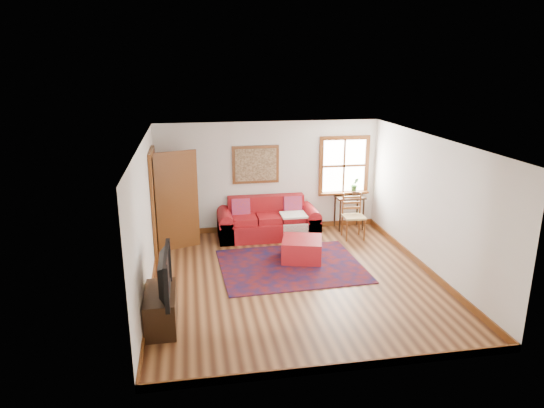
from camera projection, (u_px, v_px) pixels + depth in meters
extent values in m
plane|color=#472513|center=(294.00, 279.00, 8.68)|extent=(5.50, 5.50, 0.00)
cube|color=silver|center=(269.00, 177.00, 10.93)|extent=(5.00, 0.04, 2.50)
cube|color=silver|center=(345.00, 281.00, 5.73)|extent=(5.00, 0.04, 2.50)
cube|color=silver|center=(146.00, 220.00, 7.92)|extent=(0.04, 5.50, 2.50)
cube|color=silver|center=(430.00, 206.00, 8.74)|extent=(0.04, 5.50, 2.50)
cube|color=white|center=(296.00, 140.00, 7.98)|extent=(5.00, 5.50, 0.04)
cube|color=brown|center=(269.00, 227.00, 11.25)|extent=(5.00, 0.03, 0.12)
cube|color=brown|center=(152.00, 287.00, 8.26)|extent=(0.03, 5.50, 0.12)
cube|color=brown|center=(424.00, 267.00, 9.07)|extent=(0.03, 5.50, 0.12)
cube|color=white|center=(344.00, 166.00, 11.15)|extent=(1.00, 0.02, 1.20)
cube|color=brown|center=(345.00, 138.00, 10.95)|extent=(1.18, 0.06, 0.09)
cube|color=brown|center=(343.00, 193.00, 11.31)|extent=(1.18, 0.06, 0.09)
cube|color=brown|center=(321.00, 167.00, 11.04)|extent=(0.09, 0.06, 1.20)
cube|color=brown|center=(367.00, 165.00, 11.22)|extent=(0.09, 0.06, 1.20)
cube|color=brown|center=(344.00, 166.00, 11.13)|extent=(1.00, 0.04, 0.05)
cube|color=brown|center=(344.00, 193.00, 11.24)|extent=(1.15, 0.20, 0.04)
imported|color=#2C5E21|center=(355.00, 185.00, 11.21)|extent=(0.18, 0.15, 0.33)
cube|color=black|center=(153.00, 206.00, 9.50)|extent=(0.02, 0.90, 2.05)
cube|color=brown|center=(153.00, 214.00, 9.03)|extent=(0.06, 0.09, 2.05)
cube|color=brown|center=(156.00, 199.00, 9.97)|extent=(0.06, 0.09, 2.05)
cube|color=brown|center=(151.00, 152.00, 9.20)|extent=(0.06, 1.08, 0.09)
cube|color=brown|center=(177.00, 201.00, 9.85)|extent=(0.86, 0.35, 2.05)
cube|color=silver|center=(177.00, 196.00, 9.82)|extent=(0.56, 0.22, 1.33)
cube|color=brown|center=(256.00, 165.00, 10.77)|extent=(1.05, 0.04, 0.85)
cube|color=tan|center=(256.00, 165.00, 10.74)|extent=(0.92, 0.03, 0.72)
cube|color=#590F0C|center=(291.00, 266.00, 9.23)|extent=(2.74, 2.23, 0.02)
cube|color=maroon|center=(268.00, 228.00, 10.75)|extent=(2.21, 0.91, 0.38)
cube|color=maroon|center=(266.00, 206.00, 10.94)|extent=(1.72, 0.25, 0.48)
cube|color=maroon|center=(225.00, 229.00, 10.58)|extent=(0.31, 0.91, 0.48)
cube|color=maroon|center=(310.00, 224.00, 10.89)|extent=(0.31, 0.91, 0.48)
cube|color=red|center=(241.00, 208.00, 10.69)|extent=(0.40, 0.20, 0.42)
cube|color=red|center=(293.00, 205.00, 10.88)|extent=(0.40, 0.20, 0.42)
cube|color=silver|center=(294.00, 215.00, 10.58)|extent=(0.56, 0.50, 0.04)
cube|color=maroon|center=(302.00, 249.00, 9.48)|extent=(0.93, 0.93, 0.43)
cube|color=black|center=(350.00, 197.00, 11.16)|extent=(0.65, 0.49, 0.04)
cylinder|color=black|center=(340.00, 216.00, 11.03)|extent=(0.04, 0.04, 0.74)
cylinder|color=black|center=(363.00, 215.00, 11.12)|extent=(0.04, 0.04, 0.74)
cylinder|color=black|center=(335.00, 211.00, 11.42)|extent=(0.04, 0.04, 0.74)
cylinder|color=black|center=(357.00, 210.00, 11.51)|extent=(0.04, 0.04, 0.74)
cube|color=tan|center=(354.00, 217.00, 10.59)|extent=(0.47, 0.45, 0.04)
cylinder|color=brown|center=(347.00, 231.00, 10.46)|extent=(0.04, 0.04, 0.47)
cylinder|color=brown|center=(365.00, 230.00, 10.51)|extent=(0.04, 0.04, 0.47)
cylinder|color=brown|center=(342.00, 215.00, 10.74)|extent=(0.04, 0.04, 0.98)
cylinder|color=brown|center=(360.00, 214.00, 10.80)|extent=(0.04, 0.04, 0.98)
cube|color=brown|center=(352.00, 203.00, 10.69)|extent=(0.40, 0.04, 0.29)
cube|color=black|center=(161.00, 309.00, 7.08)|extent=(0.44, 0.98, 0.54)
imported|color=black|center=(159.00, 274.00, 6.81)|extent=(0.15, 1.14, 0.65)
cylinder|color=silver|center=(164.00, 274.00, 7.40)|extent=(0.12, 0.12, 0.18)
cylinder|color=#FFA53F|center=(164.00, 275.00, 7.41)|extent=(0.07, 0.07, 0.12)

